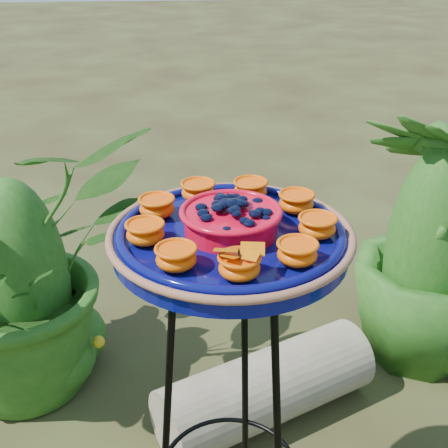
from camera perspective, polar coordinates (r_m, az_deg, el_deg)
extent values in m
torus|color=black|center=(1.10, 0.60, -2.98)|extent=(0.30, 0.30, 0.01)
cylinder|color=black|center=(1.45, 1.93, -14.41)|extent=(0.04, 0.08, 0.81)
cylinder|color=black|center=(1.33, -5.32, -18.93)|extent=(0.08, 0.03, 0.81)
cylinder|color=#070A52|center=(1.09, 0.61, -1.65)|extent=(0.53, 0.53, 0.04)
torus|color=#9D6447|center=(1.08, 0.62, -0.88)|extent=(0.43, 0.43, 0.01)
torus|color=#070A52|center=(1.08, 0.62, -0.71)|extent=(0.40, 0.40, 0.02)
cylinder|color=red|center=(1.07, 0.62, 0.16)|extent=(0.21, 0.21, 0.04)
torus|color=red|center=(1.06, 0.63, 1.13)|extent=(0.18, 0.18, 0.01)
ellipsoid|color=black|center=(1.06, 0.63, 1.40)|extent=(0.14, 0.14, 0.03)
ellipsoid|color=#FF5402|center=(1.07, 8.51, -0.38)|extent=(0.06, 0.06, 0.03)
cylinder|color=#FF5405|center=(1.07, 8.57, 0.39)|extent=(0.06, 0.06, 0.01)
ellipsoid|color=#FF5402|center=(1.16, 6.63, 1.84)|extent=(0.06, 0.06, 0.03)
cylinder|color=#FF5405|center=(1.15, 6.67, 2.56)|extent=(0.06, 0.06, 0.01)
ellipsoid|color=#FF5402|center=(1.20, 2.44, 3.03)|extent=(0.06, 0.06, 0.03)
cylinder|color=#FF5405|center=(1.20, 2.46, 3.73)|extent=(0.06, 0.06, 0.01)
ellipsoid|color=#FF5402|center=(1.20, -2.38, 2.87)|extent=(0.06, 0.06, 0.03)
cylinder|color=#FF5405|center=(1.19, -2.39, 3.58)|extent=(0.06, 0.06, 0.01)
ellipsoid|color=#FF5402|center=(1.14, -6.15, 1.41)|extent=(0.06, 0.06, 0.03)
cylinder|color=#FF5405|center=(1.13, -6.19, 2.15)|extent=(0.06, 0.06, 0.01)
ellipsoid|color=#FF5402|center=(1.05, -7.20, -0.95)|extent=(0.06, 0.06, 0.03)
cylinder|color=#FF5405|center=(1.04, -7.25, -0.17)|extent=(0.06, 0.06, 0.01)
ellipsoid|color=#FF5402|center=(0.97, -4.39, -3.24)|extent=(0.06, 0.06, 0.03)
cylinder|color=#FF5405|center=(0.96, -4.43, -2.41)|extent=(0.06, 0.06, 0.01)
ellipsoid|color=#FF5402|center=(0.95, 1.41, -4.07)|extent=(0.06, 0.06, 0.03)
cylinder|color=#FF5405|center=(0.94, 1.42, -3.23)|extent=(0.06, 0.06, 0.01)
ellipsoid|color=#FF5402|center=(0.99, 6.71, -2.80)|extent=(0.06, 0.06, 0.03)
cylinder|color=#FF5405|center=(0.98, 6.76, -1.98)|extent=(0.06, 0.06, 0.01)
cylinder|color=black|center=(0.93, 1.43, -2.74)|extent=(0.00, 0.03, 0.00)
cube|color=orange|center=(0.93, 0.17, -2.39)|extent=(0.04, 0.03, 0.01)
cube|color=orange|center=(0.94, 2.64, -2.29)|extent=(0.04, 0.03, 0.01)
cylinder|color=tan|center=(1.88, 3.86, -14.73)|extent=(0.68, 0.48, 0.22)
imported|color=#1E5015|center=(1.94, -18.30, -3.38)|extent=(1.01, 0.99, 0.85)
imported|color=#1E5015|center=(2.06, 18.54, -1.44)|extent=(0.68, 0.68, 0.86)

